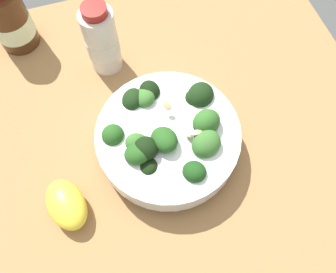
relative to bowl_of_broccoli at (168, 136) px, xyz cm
name	(u,v)px	position (x,y,z in cm)	size (l,w,h in cm)	color
ground_plane	(179,133)	(2.76, 2.62, -5.80)	(68.22, 68.22, 3.95)	#996D42
bowl_of_broccoli	(168,136)	(0.00, 0.00, 0.00)	(21.95, 21.95, 9.16)	white
lemon_wedge	(66,205)	(-17.19, -5.20, -1.73)	(8.22, 5.34, 4.19)	yellow
bottle_tall	(102,41)	(-5.52, 19.07, 2.40)	(5.64, 5.64, 13.61)	beige
bottle_short	(9,19)	(-19.84, 29.06, 1.89)	(7.10, 7.10, 13.49)	#472814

